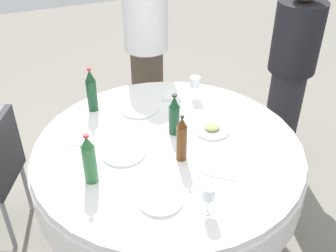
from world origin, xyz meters
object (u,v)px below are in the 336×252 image
Objects in this scene: wine_glass_mid at (195,83)px; person_east at (290,72)px; bottle_green_inner at (89,160)px; plate_west at (140,108)px; bottle_dark_green_mid at (174,115)px; bottle_brown_east at (182,139)px; plate_near at (212,129)px; plate_rear at (160,200)px; wine_glass_south at (209,194)px; dining_table at (168,165)px; plate_right at (123,152)px; bottle_dark_green_north at (92,91)px; person_north at (146,51)px.

person_east reaches higher than wine_glass_mid.
plate_west is at bearing -128.62° from bottle_green_inner.
bottle_dark_green_mid is 0.17× the size of person_east.
bottle_green_inner is 1.99× the size of wine_glass_mid.
plate_near is at bearing -148.29° from bottle_brown_east.
plate_rear is 0.14× the size of person_east.
plate_west is at bearing -71.72° from bottle_dark_green_mid.
bottle_dark_green_mid reaches higher than wine_glass_south.
bottle_brown_east is at bearing 99.93° from dining_table.
plate_right is at bearing 0.94° from plate_near.
bottle_dark_green_north is 1.18× the size of plate_west.
bottle_brown_east is 0.18× the size of person_north.
bottle_dark_green_north is 0.20× the size of person_east.
bottle_dark_green_mid is 0.66m from wine_glass_south.
bottle_dark_green_mid is 1.05× the size of plate_right.
bottle_dark_green_north is (0.31, -0.55, 0.28)m from dining_table.
plate_near is at bearing -118.93° from wine_glass_south.
plate_near is at bearing -74.01° from person_north.
wine_glass_mid is 0.63m from person_north.
person_north reaches higher than wine_glass_south.
plate_right is 1.47m from person_east.
bottle_dark_green_north is 0.96m from plate_rear.
person_east reaches higher than bottle_dark_green_north.
bottle_brown_east is 0.25m from bottle_dark_green_mid.
bottle_dark_green_mid is (-0.56, -0.23, -0.01)m from bottle_green_inner.
plate_near is (-0.32, -0.58, -0.10)m from wine_glass_south.
bottle_brown_east is at bearing -130.39° from plate_rear.
dining_table is 1.04× the size of person_east.
bottle_brown_east is 0.19× the size of person_east.
plate_right is at bearing -94.53° from person_east.
person_east is (-1.13, -0.57, -0.08)m from bottle_brown_east.
bottle_dark_green_north is at bearing -40.04° from plate_near.
plate_right reaches higher than dining_table.
bottle_green_inner is 0.62m from wine_glass_south.
person_north reaches higher than bottle_green_inner.
bottle_dark_green_mid is at bearing 131.52° from bottle_dark_green_north.
dining_table is 10.81× the size of wine_glass_mid.
plate_west is at bearing -101.93° from plate_rear.
plate_near is at bearing -85.47° from person_east.
plate_right is at bearing 13.32° from bottle_dark_green_mid.
person_east is (-1.17, -0.98, -0.06)m from wine_glass_south.
plate_near is at bearing 139.96° from bottle_dark_green_north.
plate_near is 0.13× the size of person_north.
bottle_dark_green_north is 0.69m from bottle_green_inner.
plate_rear is (0.23, 0.27, -0.12)m from bottle_brown_east.
wine_glass_south is at bearing 68.32° from wine_glass_mid.
dining_table is at bearing -90.00° from person_east.
wine_glass_south is at bearing 113.13° from plate_right.
wine_glass_south is at bearing -86.28° from person_north.
bottle_brown_east is (-0.02, 0.14, 0.28)m from dining_table.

